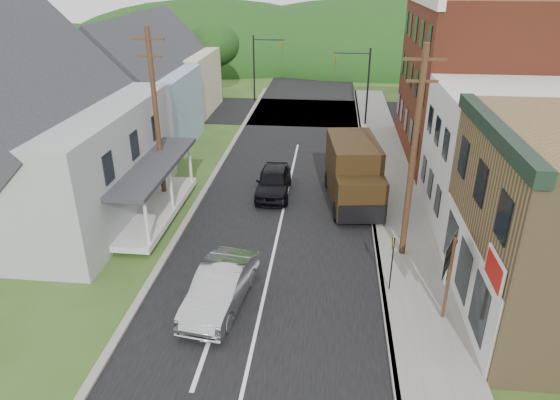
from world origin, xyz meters
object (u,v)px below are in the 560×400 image
(warning_sign, at_px, (392,255))
(dark_sedan, at_px, (274,182))
(delivery_van, at_px, (354,173))
(route_sign_cluster, at_px, (449,267))
(silver_sedan, at_px, (220,288))

(warning_sign, bearing_deg, dark_sedan, 126.91)
(delivery_van, xyz_separation_m, route_sign_cluster, (2.91, -9.60, 0.56))
(delivery_van, distance_m, warning_sign, 8.17)
(silver_sedan, bearing_deg, delivery_van, 69.66)
(route_sign_cluster, bearing_deg, delivery_van, 130.85)
(delivery_van, bearing_deg, silver_sedan, -124.90)
(warning_sign, bearing_deg, silver_sedan, -162.01)
(dark_sedan, distance_m, delivery_van, 4.44)
(delivery_van, height_order, warning_sign, delivery_van)
(silver_sedan, height_order, warning_sign, warning_sign)
(route_sign_cluster, height_order, warning_sign, route_sign_cluster)
(silver_sedan, distance_m, dark_sedan, 10.22)
(delivery_van, bearing_deg, warning_sign, -88.51)
(silver_sedan, distance_m, delivery_van, 10.89)
(dark_sedan, height_order, delivery_van, delivery_van)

